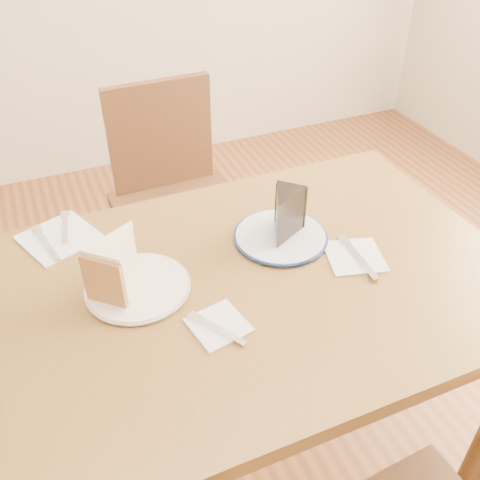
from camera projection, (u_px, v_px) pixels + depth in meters
name	position (u px, v px, depth m)	size (l,w,h in m)	color
ground	(248.00, 459.00, 1.66)	(4.00, 4.00, 0.00)	#4C2714
table	(250.00, 309.00, 1.26)	(1.20, 0.80, 0.75)	#482F13
chair_far	(178.00, 201.00, 1.91)	(0.45, 0.45, 0.89)	#331C0F
plate_cream	(138.00, 287.00, 1.17)	(0.22, 0.22, 0.01)	white
plate_navy	(281.00, 237.00, 1.31)	(0.22, 0.22, 0.01)	white
carrot_cake	(121.00, 262.00, 1.14)	(0.09, 0.13, 0.11)	beige
chocolate_cake	(284.00, 218.00, 1.27)	(0.07, 0.11, 0.11)	black
napkin_cream	(218.00, 325.00, 1.08)	(0.11, 0.11, 0.00)	white
napkin_navy	(355.00, 256.00, 1.26)	(0.13, 0.13, 0.00)	white
napkin_spare	(59.00, 238.00, 1.31)	(0.16, 0.16, 0.00)	white
fork_cream	(217.00, 329.00, 1.07)	(0.01, 0.14, 0.00)	silver
knife_navy	(358.00, 257.00, 1.25)	(0.02, 0.17, 0.00)	white
fork_spare	(65.00, 227.00, 1.34)	(0.01, 0.14, 0.00)	silver
knife_spare	(46.00, 243.00, 1.29)	(0.01, 0.16, 0.00)	silver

